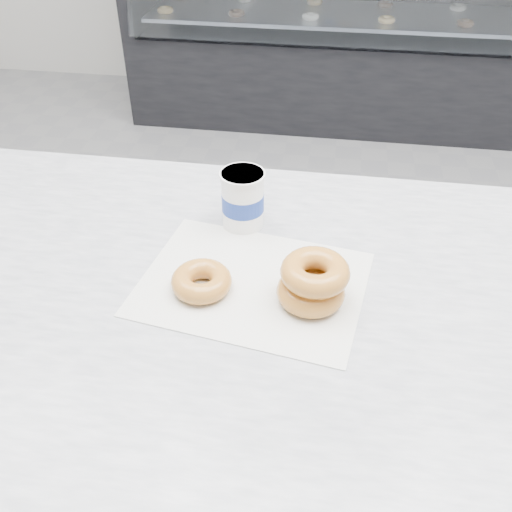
{
  "coord_description": "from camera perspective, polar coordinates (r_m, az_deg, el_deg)",
  "views": [
    {
      "loc": [
        -0.01,
        -1.24,
        1.48
      ],
      "look_at": [
        -0.11,
        -0.55,
        0.94
      ],
      "focal_mm": 40.0,
      "sensor_mm": 36.0,
      "label": 1
    }
  ],
  "objects": [
    {
      "name": "donut_single",
      "position": [
        0.87,
        -5.47,
        -2.52
      ],
      "size": [
        0.1,
        0.1,
        0.03
      ],
      "primitive_type": "torus",
      "rotation": [
        0.0,
        0.0,
        0.07
      ],
      "color": "gold",
      "rests_on": "wax_paper"
    },
    {
      "name": "coffee_cup",
      "position": [
        0.98,
        -1.33,
        5.73
      ],
      "size": [
        0.08,
        0.08,
        0.1
      ],
      "rotation": [
        0.0,
        0.0,
        -0.15
      ],
      "color": "white",
      "rests_on": "counter"
    },
    {
      "name": "counter",
      "position": [
        1.21,
        5.18,
        -20.21
      ],
      "size": [
        3.06,
        0.76,
        0.9
      ],
      "color": "#333335",
      "rests_on": "ground"
    },
    {
      "name": "donut_stack",
      "position": [
        0.84,
        5.71,
        -2.58
      ],
      "size": [
        0.13,
        0.13,
        0.07
      ],
      "color": "gold",
      "rests_on": "wax_paper"
    },
    {
      "name": "display_case",
      "position": [
        3.5,
        9.09,
        21.39
      ],
      "size": [
        2.4,
        0.74,
        1.25
      ],
      "color": "black",
      "rests_on": "ground"
    },
    {
      "name": "ground",
      "position": [
        1.93,
        5.89,
        -12.15
      ],
      "size": [
        5.0,
        5.0,
        0.0
      ],
      "primitive_type": "plane",
      "color": "gray",
      "rests_on": "ground"
    },
    {
      "name": "wax_paper",
      "position": [
        0.89,
        -0.35,
        -2.77
      ],
      "size": [
        0.38,
        0.31,
        0.0
      ],
      "primitive_type": "cube",
      "rotation": [
        0.0,
        0.0,
        -0.15
      ],
      "color": "silver",
      "rests_on": "counter"
    }
  ]
}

